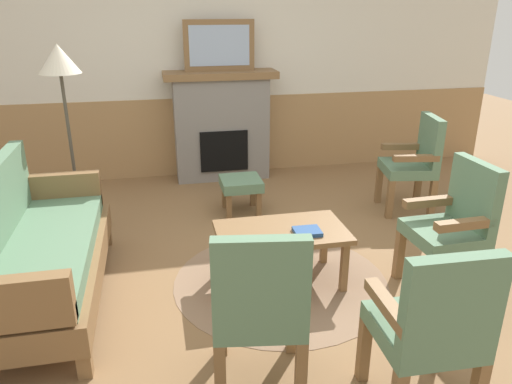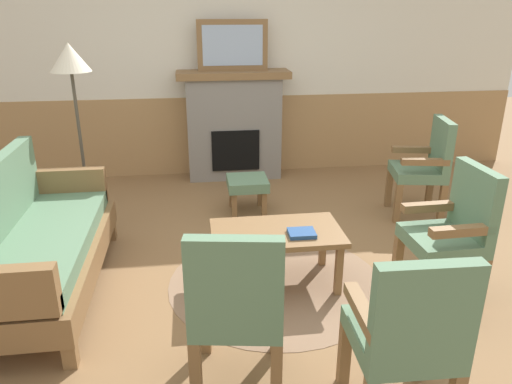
{
  "view_description": "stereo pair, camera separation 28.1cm",
  "coord_description": "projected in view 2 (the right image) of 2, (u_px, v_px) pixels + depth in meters",
  "views": [
    {
      "loc": [
        -0.77,
        -3.31,
        1.99
      ],
      "look_at": [
        0.0,
        0.35,
        0.55
      ],
      "focal_mm": 34.21,
      "sensor_mm": 36.0,
      "label": 1
    },
    {
      "loc": [
        -0.49,
        -3.36,
        1.99
      ],
      "look_at": [
        0.0,
        0.35,
        0.55
      ],
      "focal_mm": 34.21,
      "sensor_mm": 36.0,
      "label": 2
    }
  ],
  "objects": [
    {
      "name": "footstool",
      "position": [
        247.0,
        185.0,
        4.92
      ],
      "size": [
        0.4,
        0.4,
        0.36
      ],
      "color": "brown",
      "rests_on": "ground_plane"
    },
    {
      "name": "wall_back",
      "position": [
        231.0,
        65.0,
        5.81
      ],
      "size": [
        7.2,
        0.14,
        2.7
      ],
      "color": "silver",
      "rests_on": "ground_plane"
    },
    {
      "name": "framed_picture",
      "position": [
        233.0,
        45.0,
        5.49
      ],
      "size": [
        0.8,
        0.04,
        0.56
      ],
      "color": "brown",
      "rests_on": "fireplace"
    },
    {
      "name": "book_on_table",
      "position": [
        302.0,
        233.0,
        3.5
      ],
      "size": [
        0.2,
        0.17,
        0.03
      ],
      "primitive_type": "cube",
      "rotation": [
        0.0,
        0.0,
        -0.02
      ],
      "color": "navy",
      "rests_on": "coffee_table"
    },
    {
      "name": "armchair_by_window_left",
      "position": [
        454.0,
        228.0,
        3.39
      ],
      "size": [
        0.49,
        0.49,
        0.98
      ],
      "color": "brown",
      "rests_on": "ground_plane"
    },
    {
      "name": "floor_lamp_by_couch",
      "position": [
        71.0,
        69.0,
        4.35
      ],
      "size": [
        0.36,
        0.36,
        1.68
      ],
      "color": "#332D28",
      "rests_on": "ground_plane"
    },
    {
      "name": "armchair_near_fireplace",
      "position": [
        426.0,
        163.0,
        4.76
      ],
      "size": [
        0.56,
        0.56,
        0.98
      ],
      "color": "brown",
      "rests_on": "ground_plane"
    },
    {
      "name": "coffee_table",
      "position": [
        277.0,
        237.0,
        3.6
      ],
      "size": [
        0.96,
        0.56,
        0.44
      ],
      "color": "brown",
      "rests_on": "ground_plane"
    },
    {
      "name": "ground_plane",
      "position": [
        262.0,
        272.0,
        3.88
      ],
      "size": [
        14.0,
        14.0,
        0.0
      ],
      "primitive_type": "plane",
      "color": "olive"
    },
    {
      "name": "armchair_front_left",
      "position": [
        237.0,
        303.0,
        2.54
      ],
      "size": [
        0.55,
        0.55,
        0.98
      ],
      "color": "brown",
      "rests_on": "ground_plane"
    },
    {
      "name": "armchair_front_center",
      "position": [
        408.0,
        332.0,
        2.31
      ],
      "size": [
        0.49,
        0.49,
        0.98
      ],
      "color": "brown",
      "rests_on": "ground_plane"
    },
    {
      "name": "round_rug",
      "position": [
        276.0,
        282.0,
        3.74
      ],
      "size": [
        1.64,
        1.64,
        0.01
      ],
      "primitive_type": "cylinder",
      "color": "#896B51",
      "rests_on": "ground_plane"
    },
    {
      "name": "fireplace",
      "position": [
        234.0,
        124.0,
        5.82
      ],
      "size": [
        1.3,
        0.44,
        1.28
      ],
      "color": "gray",
      "rests_on": "ground_plane"
    },
    {
      "name": "couch",
      "position": [
        39.0,
        244.0,
        3.47
      ],
      "size": [
        0.7,
        1.8,
        0.98
      ],
      "color": "brown",
      "rests_on": "ground_plane"
    }
  ]
}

